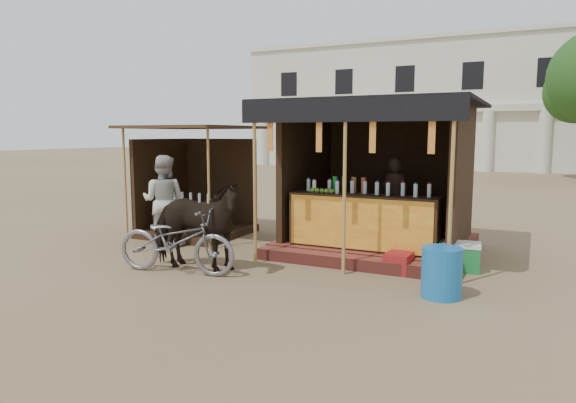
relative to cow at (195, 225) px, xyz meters
The scene contains 10 objects.
ground 1.64m from the cow, 30.37° to the right, with size 120.00×120.00×0.00m, color #846B4C.
main_stall 3.48m from the cow, 49.02° to the left, with size 3.60×3.61×2.78m.
secondary_stall 3.14m from the cow, 127.36° to the left, with size 2.40×2.40×2.38m.
cow is the anchor object (origin of this frame).
motorbike 0.39m from the cow, 119.32° to the right, with size 0.70×2.00×1.05m, color gray.
bystander 2.09m from the cow, 142.95° to the left, with size 0.87×0.68×1.80m, color #BBBAB4.
blue_barrel 3.88m from the cow, ahead, with size 0.54×0.54×0.69m, color #1664AC.
red_crate 3.33m from the cow, 22.58° to the left, with size 0.39×0.44×0.32m, color maroon.
cooler 4.34m from the cow, 25.58° to the left, with size 0.68×0.50×0.46m.
background_building 29.39m from the cow, 91.45° to the left, with size 26.00×7.45×8.18m.
Camera 1 is at (3.67, -5.96, 2.21)m, focal length 32.00 mm.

